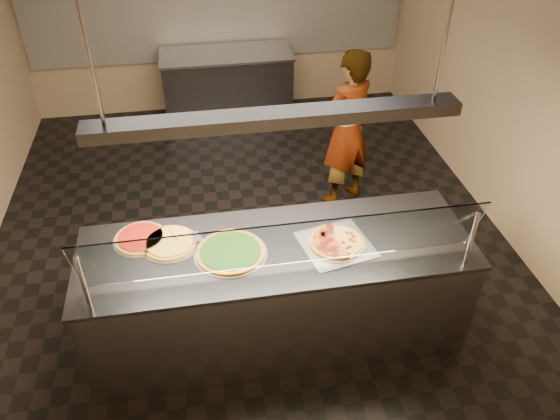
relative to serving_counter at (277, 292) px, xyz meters
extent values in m
cube|color=black|center=(-0.06, 1.26, -0.48)|extent=(5.00, 6.00, 0.02)
cube|color=tan|center=(2.45, 1.26, 1.03)|extent=(0.02, 6.00, 3.00)
cube|color=silver|center=(-0.06, 4.24, 0.83)|extent=(4.90, 0.02, 1.20)
cube|color=#B7B7BC|center=(0.00, 0.00, -0.02)|extent=(2.80, 0.90, 0.90)
cube|color=#38383D|center=(0.00, 0.00, 0.45)|extent=(2.84, 0.94, 0.03)
cylinder|color=#B7B7BC|center=(-1.25, -0.40, 0.68)|extent=(0.03, 0.03, 0.44)
cylinder|color=#B7B7BC|center=(1.25, -0.40, 0.68)|extent=(0.03, 0.03, 0.44)
cube|color=white|center=(0.00, -0.34, 0.76)|extent=(2.60, 0.18, 0.47)
cube|color=silver|center=(0.42, -0.05, 0.47)|extent=(0.56, 0.56, 0.01)
cylinder|color=silver|center=(0.42, -0.05, 0.47)|extent=(0.42, 0.42, 0.01)
cylinder|color=#560E0A|center=(0.41, 0.10, 0.52)|extent=(0.06, 0.06, 0.01)
cylinder|color=#560E0A|center=(0.40, 0.04, 0.52)|extent=(0.06, 0.06, 0.01)
cylinder|color=#560E0A|center=(0.35, 0.04, 0.52)|extent=(0.06, 0.06, 0.01)
cylinder|color=#560E0A|center=(0.35, 0.01, 0.52)|extent=(0.06, 0.06, 0.01)
cylinder|color=#560E0A|center=(0.33, -0.01, 0.52)|extent=(0.06, 0.06, 0.01)
cylinder|color=#560E0A|center=(0.37, -0.05, 0.52)|extent=(0.06, 0.06, 0.01)
cylinder|color=#560E0A|center=(0.33, -0.08, 0.52)|extent=(0.06, 0.06, 0.01)
cylinder|color=#560E0A|center=(0.29, -0.11, 0.52)|extent=(0.06, 0.06, 0.01)
cylinder|color=#560E0A|center=(0.32, -0.15, 0.52)|extent=(0.06, 0.06, 0.01)
cylinder|color=#560E0A|center=(0.38, -0.14, 0.52)|extent=(0.06, 0.06, 0.01)
cylinder|color=#560E0A|center=(0.37, -0.19, 0.52)|extent=(0.06, 0.06, 0.01)
cube|color=#19590F|center=(0.39, 0.07, 0.52)|extent=(0.02, 0.02, 0.01)
cube|color=#19590F|center=(0.38, 0.02, 0.52)|extent=(0.02, 0.02, 0.01)
cube|color=#19590F|center=(0.39, -0.03, 0.52)|extent=(0.02, 0.02, 0.01)
cube|color=#19590F|center=(0.28, 0.00, 0.52)|extent=(0.02, 0.02, 0.01)
cube|color=#19590F|center=(0.30, -0.06, 0.52)|extent=(0.01, 0.02, 0.01)
cube|color=#19590F|center=(0.29, -0.11, 0.52)|extent=(0.02, 0.02, 0.01)
cube|color=#19590F|center=(0.35, -0.15, 0.52)|extent=(0.02, 0.02, 0.01)
cube|color=#19590F|center=(0.39, -0.17, 0.52)|extent=(0.02, 0.02, 0.01)
sphere|color=#513014|center=(0.47, -0.20, 0.50)|extent=(0.03, 0.03, 0.03)
sphere|color=#513014|center=(0.48, -0.14, 0.50)|extent=(0.03, 0.03, 0.03)
sphere|color=#513014|center=(0.50, -0.13, 0.50)|extent=(0.03, 0.03, 0.03)
sphere|color=#513014|center=(0.47, -0.08, 0.50)|extent=(0.03, 0.03, 0.03)
sphere|color=#513014|center=(0.54, -0.08, 0.50)|extent=(0.03, 0.03, 0.03)
sphere|color=#513014|center=(0.53, -0.05, 0.50)|extent=(0.03, 0.03, 0.03)
sphere|color=#513014|center=(0.56, -0.02, 0.50)|extent=(0.03, 0.03, 0.03)
sphere|color=#513014|center=(0.55, 0.01, 0.50)|extent=(0.03, 0.03, 0.03)
sphere|color=#513014|center=(0.52, 0.03, 0.50)|extent=(0.03, 0.03, 0.03)
cylinder|color=silver|center=(-0.33, -0.02, 0.47)|extent=(0.52, 0.52, 0.01)
cylinder|color=#9A641F|center=(-0.33, -0.02, 0.48)|extent=(0.49, 0.49, 0.02)
cylinder|color=black|center=(-0.33, -0.02, 0.49)|extent=(0.42, 0.42, 0.01)
cylinder|color=silver|center=(-0.75, 0.16, 0.47)|extent=(0.41, 0.41, 0.01)
cylinder|color=#9A641F|center=(-0.75, 0.16, 0.48)|extent=(0.38, 0.38, 0.02)
cylinder|color=gold|center=(-0.75, 0.16, 0.49)|extent=(0.33, 0.33, 0.01)
cylinder|color=silver|center=(-0.96, 0.25, 0.47)|extent=(0.40, 0.40, 0.01)
cylinder|color=#9A641F|center=(-0.96, 0.25, 0.48)|extent=(0.37, 0.37, 0.02)
cylinder|color=#6F0705|center=(-0.96, 0.25, 0.49)|extent=(0.32, 0.32, 0.01)
cube|color=#B7B7BC|center=(-0.59, 0.16, 0.49)|extent=(0.16, 0.15, 0.00)
cylinder|color=tan|center=(-0.72, 0.23, 0.49)|extent=(0.08, 0.14, 0.02)
cube|color=#38383D|center=(-0.02, 3.81, -0.02)|extent=(1.63, 0.70, 0.90)
cube|color=#B7B7BC|center=(-0.02, 3.81, 0.45)|extent=(1.67, 0.74, 0.03)
imported|color=#3E3644|center=(1.01, 1.75, 0.37)|extent=(0.73, 0.64, 1.67)
cube|color=#38383D|center=(0.00, 0.00, 1.48)|extent=(2.30, 0.18, 0.08)
cylinder|color=#B7B7BC|center=(-1.00, 0.00, 2.03)|extent=(0.02, 0.02, 1.01)
cylinder|color=#B7B7BC|center=(1.00, 0.00, 2.03)|extent=(0.02, 0.02, 1.01)
camera|label=1|loc=(-0.48, -2.92, 3.01)|focal=35.00mm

